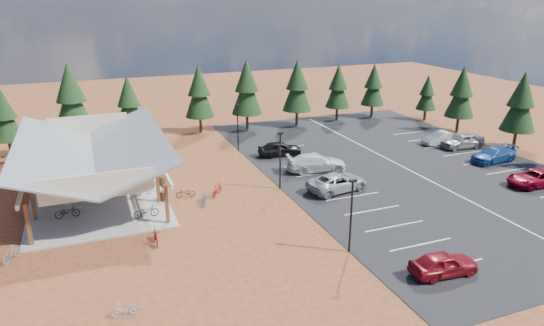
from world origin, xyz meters
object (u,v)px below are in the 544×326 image
at_px(bike_14, 205,198).
at_px(car_2, 337,182).
at_px(bike_5, 144,190).
at_px(bike_11, 156,236).
at_px(bike_4, 146,211).
at_px(car_7, 494,155).
at_px(car_8, 462,141).
at_px(lamp_post_2, 238,124).
at_px(lamp_post_1, 280,156).
at_px(car_0, 444,264).
at_px(trash_bin_1, 162,181).
at_px(bike_6, 118,173).
at_px(bike_2, 87,180).
at_px(bike_16, 185,193).
at_px(car_6, 535,178).
at_px(bike_15, 217,190).
at_px(car_4, 280,149).
at_px(bike_0, 67,212).
at_px(trash_bin_0, 164,196).
at_px(bike_7, 132,163).
at_px(bike_3, 58,164).
at_px(bike_1, 70,208).
at_px(bike_13, 125,309).
at_px(lamp_post_0, 351,211).
at_px(car_3, 316,163).
at_px(car_9, 440,138).
at_px(bike_pavilion, 92,150).

distance_m(bike_14, car_2, 11.50).
xyz_separation_m(bike_5, bike_11, (-0.32, -8.69, -0.01)).
relative_size(bike_4, car_7, 0.36).
bearing_deg(car_2, car_8, -82.50).
bearing_deg(lamp_post_2, lamp_post_1, -90.00).
bearing_deg(car_0, trash_bin_1, 36.84).
xyz_separation_m(lamp_post_2, bike_6, (-13.01, -4.24, -2.44)).
bearing_deg(car_0, car_7, -47.22).
height_order(bike_2, bike_16, bike_2).
distance_m(lamp_post_1, car_6, 22.83).
bearing_deg(bike_11, bike_16, 65.24).
bearing_deg(bike_6, bike_15, -136.36).
bearing_deg(car_4, bike_6, 97.42).
bearing_deg(bike_4, bike_0, 66.78).
bearing_deg(bike_11, trash_bin_0, 77.54).
height_order(trash_bin_1, car_4, car_4).
height_order(bike_7, bike_16, bike_7).
bearing_deg(car_6, trash_bin_0, -102.44).
distance_m(bike_5, car_0, 24.41).
bearing_deg(bike_3, car_0, -158.86).
distance_m(trash_bin_0, bike_1, 7.16).
distance_m(bike_2, car_4, 19.32).
distance_m(bike_13, car_6, 36.30).
distance_m(lamp_post_0, bike_3, 30.53).
height_order(bike_11, car_3, car_3).
bearing_deg(bike_13, car_9, 121.89).
bearing_deg(car_7, bike_14, -96.62).
xyz_separation_m(bike_2, bike_5, (4.39, -4.36, 0.04)).
distance_m(bike_2, bike_11, 13.67).
bearing_deg(car_2, bike_13, 111.07).
bearing_deg(bike_15, car_4, -96.82).
bearing_deg(car_2, lamp_post_0, 145.51).
distance_m(trash_bin_0, car_9, 32.45).
bearing_deg(bike_11, bike_2, 108.75).
height_order(trash_bin_1, bike_4, bike_4).
bearing_deg(bike_0, car_2, -95.72).
distance_m(bike_14, car_8, 30.67).
xyz_separation_m(lamp_post_2, trash_bin_1, (-9.51, -7.63, -2.53)).
height_order(bike_13, car_6, car_6).
bearing_deg(bike_5, car_4, -84.72).
distance_m(bike_3, car_7, 43.44).
height_order(bike_pavilion, car_6, bike_pavilion).
bearing_deg(trash_bin_0, car_6, -15.37).
bearing_deg(car_8, car_2, -68.98).
relative_size(bike_4, car_4, 0.42).
relative_size(car_3, car_6, 1.11).
height_order(bike_5, bike_14, bike_5).
bearing_deg(car_3, bike_5, 100.72).
bearing_deg(trash_bin_0, bike_pavilion, 140.71).
bearing_deg(car_4, car_9, -93.53).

